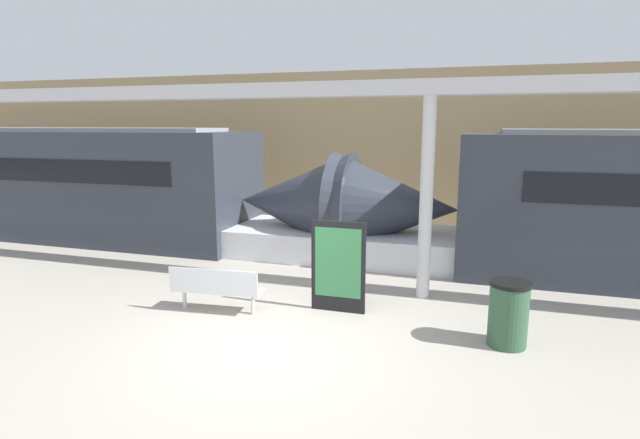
{
  "coord_description": "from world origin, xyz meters",
  "views": [
    {
      "loc": [
        2.85,
        -6.47,
        3.31
      ],
      "look_at": [
        -0.1,
        3.02,
        1.4
      ],
      "focal_mm": 28.0,
      "sensor_mm": 36.0,
      "label": 1
    }
  ],
  "objects_px": {
    "bench_near": "(216,287)",
    "support_column_near": "(426,200)",
    "train_right": "(49,184)",
    "poster_board": "(338,266)",
    "trash_bin": "(508,314)"
  },
  "relations": [
    {
      "from": "train_right",
      "to": "poster_board",
      "type": "relative_size",
      "value": 11.42
    },
    {
      "from": "train_right",
      "to": "poster_board",
      "type": "bearing_deg",
      "value": -20.32
    },
    {
      "from": "poster_board",
      "to": "support_column_near",
      "type": "relative_size",
      "value": 0.43
    },
    {
      "from": "poster_board",
      "to": "bench_near",
      "type": "bearing_deg",
      "value": -160.34
    },
    {
      "from": "train_right",
      "to": "trash_bin",
      "type": "height_order",
      "value": "train_right"
    },
    {
      "from": "train_right",
      "to": "support_column_near",
      "type": "relative_size",
      "value": 4.93
    },
    {
      "from": "train_right",
      "to": "support_column_near",
      "type": "bearing_deg",
      "value": -12.37
    },
    {
      "from": "train_right",
      "to": "bench_near",
      "type": "distance_m",
      "value": 9.32
    },
    {
      "from": "support_column_near",
      "to": "train_right",
      "type": "bearing_deg",
      "value": 167.63
    },
    {
      "from": "trash_bin",
      "to": "bench_near",
      "type": "bearing_deg",
      "value": -178.39
    },
    {
      "from": "train_right",
      "to": "trash_bin",
      "type": "bearing_deg",
      "value": -18.55
    },
    {
      "from": "bench_near",
      "to": "support_column_near",
      "type": "height_order",
      "value": "support_column_near"
    },
    {
      "from": "train_right",
      "to": "poster_board",
      "type": "height_order",
      "value": "train_right"
    },
    {
      "from": "train_right",
      "to": "poster_board",
      "type": "distance_m",
      "value": 10.84
    },
    {
      "from": "bench_near",
      "to": "support_column_near",
      "type": "relative_size",
      "value": 0.44
    }
  ]
}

